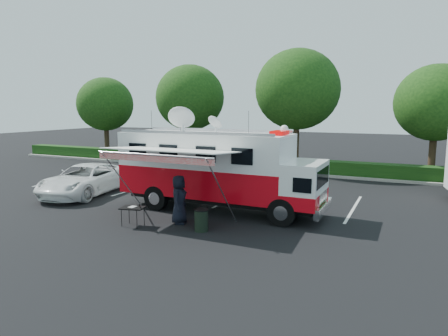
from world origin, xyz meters
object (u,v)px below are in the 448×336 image
at_px(command_truck, 218,169).
at_px(folding_table, 133,208).
at_px(white_suv, 86,194).
at_px(trash_bin, 201,220).

xyz_separation_m(command_truck, folding_table, (-1.97, -3.62, -1.21)).
height_order(white_suv, trash_bin, trash_bin).
bearing_deg(white_suv, folding_table, -40.23).
distance_m(white_suv, trash_bin, 9.25).
bearing_deg(trash_bin, command_truck, 104.68).
height_order(white_suv, folding_table, white_suv).
distance_m(folding_table, trash_bin, 2.84).
xyz_separation_m(folding_table, trash_bin, (2.76, 0.60, -0.29)).
height_order(command_truck, white_suv, command_truck).
xyz_separation_m(white_suv, trash_bin, (8.74, -2.99, 0.43)).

